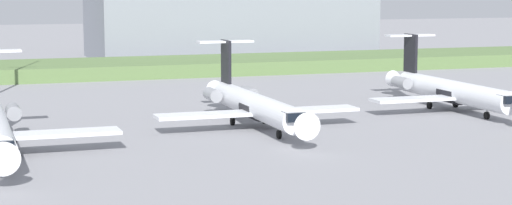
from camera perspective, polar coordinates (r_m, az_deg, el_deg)
name	(u,v)px	position (r m, az deg, el deg)	size (l,w,h in m)	color
ground_plane	(211,108)	(111.28, -2.95, -0.38)	(500.00, 500.00, 0.00)	gray
grass_berm	(140,67)	(155.13, -7.60, 2.30)	(320.00, 20.00, 2.34)	#597542
regional_jet_second	(254,104)	(96.25, -0.15, -0.11)	(22.81, 31.00, 9.00)	silver
regional_jet_third	(451,90)	(111.87, 12.61, 0.80)	(22.81, 31.00, 9.00)	silver
distant_hangar	(228,27)	(189.40, -1.82, 4.98)	(58.29, 29.04, 13.22)	gray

